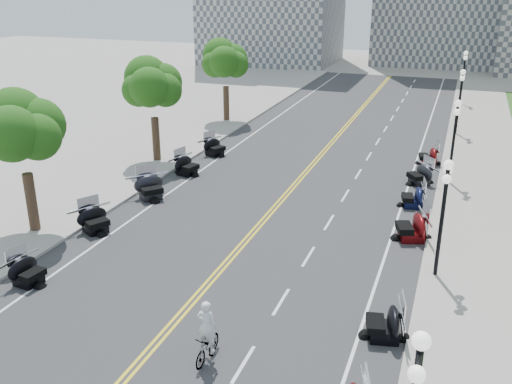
% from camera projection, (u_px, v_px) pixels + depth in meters
% --- Properties ---
extents(ground, '(160.00, 160.00, 0.00)m').
position_uv_depth(ground, '(205.00, 287.00, 22.85)').
color(ground, gray).
extents(road, '(16.00, 90.00, 0.01)m').
position_uv_depth(road, '(281.00, 201.00, 31.63)').
color(road, '#333335').
rests_on(road, ground).
extents(centerline_yellow_a, '(0.12, 90.00, 0.00)m').
position_uv_depth(centerline_yellow_a, '(279.00, 200.00, 31.66)').
color(centerline_yellow_a, yellow).
rests_on(centerline_yellow_a, road).
extents(centerline_yellow_b, '(0.12, 90.00, 0.00)m').
position_uv_depth(centerline_yellow_b, '(283.00, 201.00, 31.58)').
color(centerline_yellow_b, yellow).
rests_on(centerline_yellow_b, road).
extents(edge_line_north, '(0.12, 90.00, 0.00)m').
position_uv_depth(edge_line_north, '(398.00, 216.00, 29.57)').
color(edge_line_north, white).
rests_on(edge_line_north, road).
extents(edge_line_south, '(0.12, 90.00, 0.00)m').
position_uv_depth(edge_line_south, '(178.00, 187.00, 33.67)').
color(edge_line_south, white).
rests_on(edge_line_south, road).
extents(lane_dash_5, '(0.12, 2.00, 0.00)m').
position_uv_depth(lane_dash_5, '(243.00, 364.00, 18.31)').
color(lane_dash_5, white).
rests_on(lane_dash_5, road).
extents(lane_dash_6, '(0.12, 2.00, 0.00)m').
position_uv_depth(lane_dash_6, '(281.00, 302.00, 21.82)').
color(lane_dash_6, white).
rests_on(lane_dash_6, road).
extents(lane_dash_7, '(0.12, 2.00, 0.00)m').
position_uv_depth(lane_dash_7, '(308.00, 256.00, 25.33)').
color(lane_dash_7, white).
rests_on(lane_dash_7, road).
extents(lane_dash_8, '(0.12, 2.00, 0.00)m').
position_uv_depth(lane_dash_8, '(329.00, 222.00, 28.84)').
color(lane_dash_8, white).
rests_on(lane_dash_8, road).
extents(lane_dash_9, '(0.12, 2.00, 0.00)m').
position_uv_depth(lane_dash_9, '(345.00, 195.00, 32.35)').
color(lane_dash_9, white).
rests_on(lane_dash_9, road).
extents(lane_dash_10, '(0.12, 2.00, 0.00)m').
position_uv_depth(lane_dash_10, '(358.00, 174.00, 35.87)').
color(lane_dash_10, white).
rests_on(lane_dash_10, road).
extents(lane_dash_11, '(0.12, 2.00, 0.00)m').
position_uv_depth(lane_dash_11, '(369.00, 156.00, 39.38)').
color(lane_dash_11, white).
rests_on(lane_dash_11, road).
extents(lane_dash_12, '(0.12, 2.00, 0.00)m').
position_uv_depth(lane_dash_12, '(378.00, 141.00, 42.89)').
color(lane_dash_12, white).
rests_on(lane_dash_12, road).
extents(lane_dash_13, '(0.12, 2.00, 0.00)m').
position_uv_depth(lane_dash_13, '(385.00, 129.00, 46.40)').
color(lane_dash_13, white).
rests_on(lane_dash_13, road).
extents(lane_dash_14, '(0.12, 2.00, 0.00)m').
position_uv_depth(lane_dash_14, '(392.00, 118.00, 49.92)').
color(lane_dash_14, white).
rests_on(lane_dash_14, road).
extents(lane_dash_15, '(0.12, 2.00, 0.00)m').
position_uv_depth(lane_dash_15, '(398.00, 109.00, 53.43)').
color(lane_dash_15, white).
rests_on(lane_dash_15, road).
extents(lane_dash_16, '(0.12, 2.00, 0.00)m').
position_uv_depth(lane_dash_16, '(403.00, 101.00, 56.94)').
color(lane_dash_16, white).
rests_on(lane_dash_16, road).
extents(lane_dash_17, '(0.12, 2.00, 0.00)m').
position_uv_depth(lane_dash_17, '(407.00, 93.00, 60.45)').
color(lane_dash_17, white).
rests_on(lane_dash_17, road).
extents(lane_dash_18, '(0.12, 2.00, 0.00)m').
position_uv_depth(lane_dash_18, '(411.00, 87.00, 63.97)').
color(lane_dash_18, white).
rests_on(lane_dash_18, road).
extents(lane_dash_19, '(0.12, 2.00, 0.00)m').
position_uv_depth(lane_dash_19, '(414.00, 81.00, 67.48)').
color(lane_dash_19, white).
rests_on(lane_dash_19, road).
extents(sidewalk_north, '(5.00, 90.00, 0.15)m').
position_uv_depth(sidewalk_north, '(483.00, 226.00, 28.24)').
color(sidewalk_north, '#9E9991').
rests_on(sidewalk_north, ground).
extents(sidewalk_south, '(5.00, 90.00, 0.15)m').
position_uv_depth(sidewalk_south, '(118.00, 178.00, 34.96)').
color(sidewalk_south, '#9E9991').
rests_on(sidewalk_south, ground).
extents(street_lamp_2, '(0.50, 1.20, 4.90)m').
position_uv_depth(street_lamp_2, '(442.00, 220.00, 22.68)').
color(street_lamp_2, black).
rests_on(street_lamp_2, sidewalk_north).
extents(street_lamp_3, '(0.50, 1.20, 4.90)m').
position_uv_depth(street_lamp_3, '(453.00, 142.00, 33.22)').
color(street_lamp_3, black).
rests_on(street_lamp_3, sidewalk_north).
extents(street_lamp_4, '(0.50, 1.20, 4.90)m').
position_uv_depth(street_lamp_4, '(459.00, 102.00, 43.75)').
color(street_lamp_4, black).
rests_on(street_lamp_4, sidewalk_north).
extents(street_lamp_5, '(0.50, 1.20, 4.90)m').
position_uv_depth(street_lamp_5, '(463.00, 78.00, 54.29)').
color(street_lamp_5, black).
rests_on(street_lamp_5, sidewalk_north).
extents(tree_2, '(4.80, 4.80, 9.20)m').
position_uv_depth(tree_2, '(22.00, 138.00, 26.12)').
color(tree_2, '#235619').
rests_on(tree_2, sidewalk_south).
extents(tree_3, '(4.80, 4.80, 9.20)m').
position_uv_depth(tree_3, '(153.00, 91.00, 36.66)').
color(tree_3, '#235619').
rests_on(tree_3, sidewalk_south).
extents(tree_4, '(4.80, 4.80, 9.20)m').
position_uv_depth(tree_4, '(226.00, 65.00, 47.19)').
color(tree_4, '#235619').
rests_on(tree_4, sidewalk_south).
extents(motorcycle_n_5, '(2.29, 2.29, 1.34)m').
position_uv_depth(motorcycle_n_5, '(385.00, 321.00, 19.41)').
color(motorcycle_n_5, black).
rests_on(motorcycle_n_5, road).
extents(motorcycle_n_7, '(2.69, 2.69, 1.49)m').
position_uv_depth(motorcycle_n_7, '(412.00, 225.00, 26.72)').
color(motorcycle_n_7, '#590A0C').
rests_on(motorcycle_n_7, road).
extents(motorcycle_n_8, '(2.16, 2.16, 1.29)m').
position_uv_depth(motorcycle_n_8, '(413.00, 196.00, 30.57)').
color(motorcycle_n_8, black).
rests_on(motorcycle_n_8, road).
extents(motorcycle_n_9, '(2.71, 2.71, 1.35)m').
position_uv_depth(motorcycle_n_9, '(420.00, 174.00, 33.91)').
color(motorcycle_n_9, black).
rests_on(motorcycle_n_9, road).
extents(motorcycle_n_10, '(2.19, 2.19, 1.29)m').
position_uv_depth(motorcycle_n_10, '(429.00, 155.00, 37.54)').
color(motorcycle_n_10, '#590A0C').
rests_on(motorcycle_n_10, road).
extents(motorcycle_s_5, '(2.03, 2.03, 1.26)m').
position_uv_depth(motorcycle_s_5, '(27.00, 270.00, 22.87)').
color(motorcycle_s_5, black).
rests_on(motorcycle_s_5, road).
extents(motorcycle_s_6, '(2.66, 2.66, 1.36)m').
position_uv_depth(motorcycle_s_6, '(95.00, 219.00, 27.56)').
color(motorcycle_s_6, black).
rests_on(motorcycle_s_6, road).
extents(motorcycle_s_7, '(2.98, 2.98, 1.47)m').
position_uv_depth(motorcycle_s_7, '(150.00, 186.00, 31.69)').
color(motorcycle_s_7, black).
rests_on(motorcycle_s_7, road).
extents(motorcycle_s_8, '(2.33, 2.33, 1.35)m').
position_uv_depth(motorcycle_s_8, '(187.00, 165.00, 35.51)').
color(motorcycle_s_8, black).
rests_on(motorcycle_s_8, road).
extents(motorcycle_s_9, '(2.49, 2.49, 1.32)m').
position_uv_depth(motorcycle_s_9, '(215.00, 146.00, 39.39)').
color(motorcycle_s_9, black).
rests_on(motorcycle_s_9, road).
extents(bicycle, '(0.51, 1.66, 0.99)m').
position_uv_depth(bicycle, '(207.00, 347.00, 18.38)').
color(bicycle, '#A51414').
rests_on(bicycle, road).
extents(cyclist_rider, '(0.67, 0.44, 1.83)m').
position_uv_depth(cyclist_rider, '(206.00, 309.00, 17.88)').
color(cyclist_rider, silver).
rests_on(cyclist_rider, bicycle).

